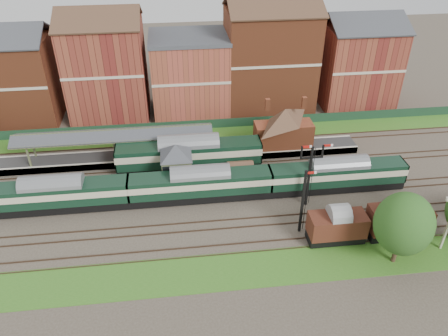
{
  "coord_description": "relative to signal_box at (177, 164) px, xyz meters",
  "views": [
    {
      "loc": [
        -2.66,
        -42.17,
        32.37
      ],
      "look_at": [
        2.73,
        2.0,
        3.0
      ],
      "focal_mm": 35.0,
      "sensor_mm": 36.0,
      "label": 1
    }
  ],
  "objects": [
    {
      "name": "signal_box",
      "position": [
        0.0,
        0.0,
        0.0
      ],
      "size": [
        5.4,
        5.4,
        6.0
      ],
      "color": "#5F6A4B",
      "rests_on": "ground"
    },
    {
      "name": "brick_hut",
      "position": [
        8.0,
        0.0,
        -2.0
      ],
      "size": [
        3.2,
        2.64,
        2.94
      ],
      "color": "maroon",
      "rests_on": "ground"
    },
    {
      "name": "goods_van_a",
      "position": [
        16.35,
        -12.25,
        -1.13
      ],
      "size": [
        5.96,
        2.58,
        3.62
      ],
      "color": "black",
      "rests_on": "ground"
    },
    {
      "name": "grass_front",
      "position": [
        3.0,
        -15.25,
        -3.16
      ],
      "size": [
        90.0,
        5.0,
        0.06
      ],
      "primitive_type": "cube",
      "color": "#2D6619",
      "rests_on": "ground"
    },
    {
      "name": "fence",
      "position": [
        3.0,
        14.75,
        -2.44
      ],
      "size": [
        90.0,
        0.12,
        1.5
      ],
      "primitive_type": "cube",
      "color": "#193823",
      "rests_on": "ground"
    },
    {
      "name": "semaphore_siding",
      "position": [
        13.02,
        -10.25,
        0.96
      ],
      "size": [
        1.23,
        0.25,
        8.0
      ],
      "color": "black",
      "rests_on": "ground"
    },
    {
      "name": "semaphore_bracket",
      "position": [
        15.04,
        -5.75,
        1.44
      ],
      "size": [
        3.6,
        0.25,
        8.18
      ],
      "color": "black",
      "rests_on": "ground"
    },
    {
      "name": "goods_van_b",
      "position": [
        23.16,
        -12.25,
        -0.99
      ],
      "size": [
        6.42,
        2.78,
        3.9
      ],
      "color": "black",
      "rests_on": "ground"
    },
    {
      "name": "ground",
      "position": [
        3.0,
        -3.25,
        -3.19
      ],
      "size": [
        160.0,
        160.0,
        0.0
      ],
      "primitive_type": "plane",
      "color": "#473D33",
      "rests_on": "ground"
    },
    {
      "name": "platform_railcar",
      "position": [
        1.69,
        3.25,
        -0.66
      ],
      "size": [
        18.86,
        2.97,
        4.34
      ],
      "color": "black",
      "rests_on": "ground"
    },
    {
      "name": "dmu_train",
      "position": [
        2.67,
        -3.25,
        -0.91
      ],
      "size": [
        50.49,
        2.66,
        3.88
      ],
      "color": "black",
      "rests_on": "ground"
    },
    {
      "name": "platform",
      "position": [
        -2.0,
        6.5,
        -2.69
      ],
      "size": [
        55.0,
        3.4,
        1.0
      ],
      "primitive_type": "cube",
      "color": "#2D2D2D",
      "rests_on": "ground"
    },
    {
      "name": "canopy",
      "position": [
        -8.0,
        6.5,
        1.39
      ],
      "size": [
        26.0,
        3.89,
        4.08
      ],
      "color": "#495334",
      "rests_on": "platform"
    },
    {
      "name": "town_backdrop",
      "position": [
        2.82,
        21.75,
        3.81
      ],
      "size": [
        69.0,
        10.0,
        16.0
      ],
      "color": "brown",
      "rests_on": "ground"
    },
    {
      "name": "tree_far",
      "position": [
        21.26,
        -15.92,
        1.77
      ],
      "size": [
        5.63,
        5.63,
        8.21
      ],
      "color": "#382619",
      "rests_on": "ground"
    },
    {
      "name": "station_building",
      "position": [
        15.0,
        6.5,
        0.76
      ],
      "size": [
        8.1,
        8.1,
        5.9
      ],
      "color": "brown",
      "rests_on": "platform"
    },
    {
      "name": "grass_back",
      "position": [
        3.0,
        12.75,
        -3.16
      ],
      "size": [
        90.0,
        4.5,
        0.06
      ],
      "primitive_type": "cube",
      "color": "#2D6619",
      "rests_on": "ground"
    }
  ]
}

